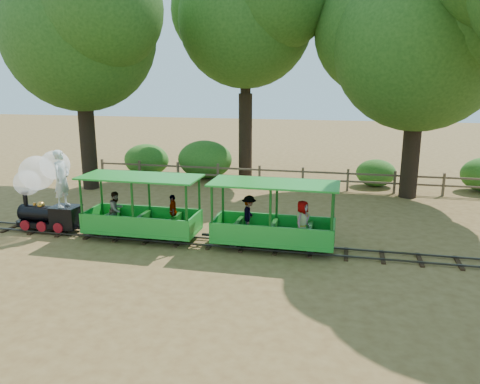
% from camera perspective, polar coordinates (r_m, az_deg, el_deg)
% --- Properties ---
extents(ground, '(90.00, 90.00, 0.00)m').
position_cam_1_polar(ground, '(14.11, 0.45, -6.70)').
color(ground, olive).
rests_on(ground, ground).
extents(track, '(22.00, 1.00, 0.10)m').
position_cam_1_polar(track, '(14.09, 0.45, -6.44)').
color(track, '#3F3D3A').
rests_on(track, ground).
extents(locomotive, '(2.37, 1.12, 2.79)m').
position_cam_1_polar(locomotive, '(16.41, -22.75, 0.85)').
color(locomotive, black).
rests_on(locomotive, ground).
extents(carriage_front, '(3.69, 1.51, 1.92)m').
position_cam_1_polar(carriage_front, '(14.87, -11.96, -2.78)').
color(carriage_front, green).
rests_on(carriage_front, track).
extents(carriage_rear, '(3.69, 1.51, 1.92)m').
position_cam_1_polar(carriage_rear, '(13.70, 4.03, -3.81)').
color(carriage_rear, green).
rests_on(carriage_rear, track).
extents(oak_nw, '(8.18, 7.20, 10.03)m').
position_cam_1_polar(oak_nw, '(22.25, -18.99, 18.59)').
color(oak_nw, '#2D2116').
rests_on(oak_nw, ground).
extents(oak_nc, '(7.86, 6.91, 10.71)m').
position_cam_1_polar(oak_nc, '(23.22, 0.67, 21.01)').
color(oak_nc, '#2D2116').
rests_on(oak_nc, ground).
extents(oak_ne, '(8.54, 7.52, 9.63)m').
position_cam_1_polar(oak_ne, '(20.75, 21.07, 17.36)').
color(oak_ne, '#2D2116').
rests_on(oak_ne, ground).
extents(fence, '(18.10, 0.10, 1.00)m').
position_cam_1_polar(fence, '(21.55, 5.01, 2.03)').
color(fence, brown).
rests_on(fence, ground).
extents(shrub_west, '(2.35, 1.81, 1.63)m').
position_cam_1_polar(shrub_west, '(24.72, -11.33, 3.87)').
color(shrub_west, '#2D6B1E').
rests_on(shrub_west, ground).
extents(shrub_mid_w, '(2.75, 2.12, 1.91)m').
position_cam_1_polar(shrub_mid_w, '(23.59, -4.30, 3.98)').
color(shrub_mid_w, '#2D6B1E').
rests_on(shrub_mid_w, ground).
extents(shrub_mid_e, '(1.82, 1.40, 1.26)m').
position_cam_1_polar(shrub_mid_e, '(22.68, 16.24, 2.24)').
color(shrub_mid_e, '#2D6B1E').
rests_on(shrub_mid_e, ground).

